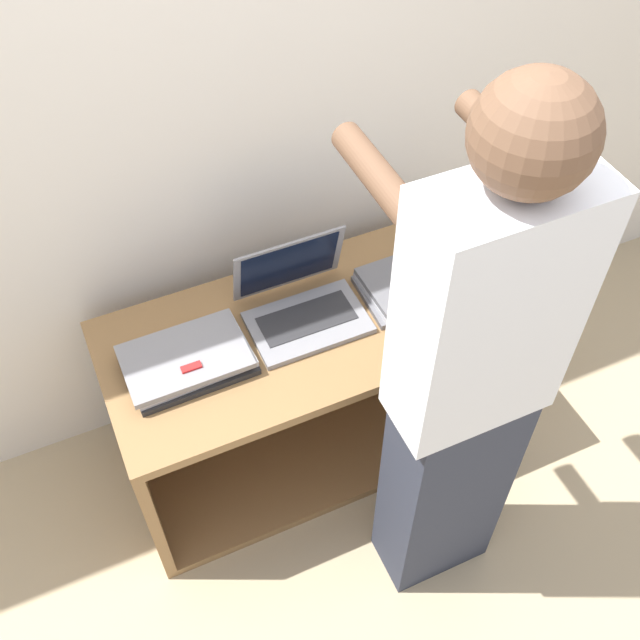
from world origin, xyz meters
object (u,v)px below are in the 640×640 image
Objects in this scene: laptop_open at (302,303)px; laptop_stack_right at (419,282)px; person at (467,389)px; laptop_stack_left at (187,359)px.

laptop_stack_right is at bearing -7.59° from laptop_open.
laptop_open is 0.40m from laptop_stack_right.
laptop_open is 0.67m from person.
laptop_stack_left is (-0.39, -0.05, -0.02)m from laptop_open.
laptop_stack_left is at bearing 179.80° from laptop_stack_right.
person reaches higher than laptop_open.
laptop_stack_left is at bearing -172.78° from laptop_open.
laptop_open is 0.95× the size of laptop_stack_right.
person reaches higher than laptop_stack_left.
person is (0.59, -0.56, 0.22)m from laptop_stack_left.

